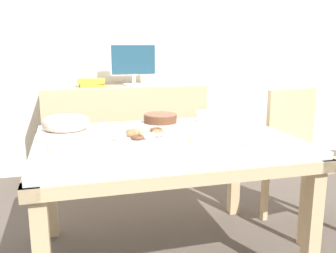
# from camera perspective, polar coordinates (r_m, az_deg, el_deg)

# --- Properties ---
(wall_back) EXTENTS (8.00, 0.10, 2.60)m
(wall_back) POSITION_cam_1_polar(r_m,az_deg,el_deg) (3.77, -7.59, 13.09)
(wall_back) COLOR silver
(wall_back) RESTS_ON ground
(dining_table) EXTENTS (1.43, 1.04, 0.74)m
(dining_table) POSITION_cam_1_polar(r_m,az_deg,el_deg) (2.10, -0.46, -3.99)
(dining_table) COLOR silver
(dining_table) RESTS_ON ground
(chair) EXTENTS (0.48, 0.48, 0.94)m
(chair) POSITION_cam_1_polar(r_m,az_deg,el_deg) (2.74, 19.52, -3.55)
(chair) COLOR #D1B284
(chair) RESTS_ON ground
(sideboard) EXTENTS (1.47, 0.44, 0.87)m
(sideboard) POSITION_cam_1_polar(r_m,az_deg,el_deg) (3.56, -6.55, -0.82)
(sideboard) COLOR #D1B284
(sideboard) RESTS_ON ground
(computer_monitor) EXTENTS (0.42, 0.20, 0.38)m
(computer_monitor) POSITION_cam_1_polar(r_m,az_deg,el_deg) (3.49, -5.29, 9.35)
(computer_monitor) COLOR silver
(computer_monitor) RESTS_ON sideboard
(book_stack) EXTENTS (0.25, 0.19, 0.07)m
(book_stack) POSITION_cam_1_polar(r_m,az_deg,el_deg) (3.45, -11.58, 6.55)
(book_stack) COLOR #B29933
(book_stack) RESTS_ON sideboard
(cake_chocolate_round) EXTENTS (0.31, 0.31, 0.07)m
(cake_chocolate_round) POSITION_cam_1_polar(r_m,az_deg,el_deg) (2.42, -1.18, 1.04)
(cake_chocolate_round) COLOR white
(cake_chocolate_round) RESTS_ON dining_table
(cake_golden_bundt) EXTENTS (0.30, 0.30, 0.09)m
(cake_golden_bundt) POSITION_cam_1_polar(r_m,az_deg,el_deg) (2.29, -15.29, 0.37)
(cake_golden_bundt) COLOR white
(cake_golden_bundt) RESTS_ON dining_table
(pastry_platter) EXTENTS (0.35, 0.35, 0.04)m
(pastry_platter) POSITION_cam_1_polar(r_m,az_deg,el_deg) (2.06, -3.49, -1.33)
(pastry_platter) COLOR white
(pastry_platter) RESTS_ON dining_table
(plate_stack) EXTENTS (0.21, 0.21, 0.06)m
(plate_stack) POSITION_cam_1_polar(r_m,az_deg,el_deg) (2.54, 6.59, 1.56)
(plate_stack) COLOR white
(plate_stack) RESTS_ON dining_table
(tealight_centre) EXTENTS (0.04, 0.04, 0.04)m
(tealight_centre) POSITION_cam_1_polar(r_m,az_deg,el_deg) (1.84, -17.81, -3.72)
(tealight_centre) COLOR silver
(tealight_centre) RESTS_ON dining_table
(tealight_near_front) EXTENTS (0.04, 0.04, 0.04)m
(tealight_near_front) POSITION_cam_1_polar(r_m,az_deg,el_deg) (1.90, 11.75, -2.90)
(tealight_near_front) COLOR silver
(tealight_near_front) RESTS_ON dining_table
(tealight_left_edge) EXTENTS (0.04, 0.04, 0.04)m
(tealight_left_edge) POSITION_cam_1_polar(r_m,az_deg,el_deg) (2.41, -6.84, 0.45)
(tealight_left_edge) COLOR silver
(tealight_left_edge) RESTS_ON dining_table
(tealight_right_edge) EXTENTS (0.04, 0.04, 0.04)m
(tealight_right_edge) POSITION_cam_1_polar(r_m,az_deg,el_deg) (1.94, 3.46, -2.37)
(tealight_right_edge) COLOR silver
(tealight_right_edge) RESTS_ON dining_table
(tealight_near_cakes) EXTENTS (0.04, 0.04, 0.04)m
(tealight_near_cakes) POSITION_cam_1_polar(r_m,az_deg,el_deg) (2.33, -8.75, 0.01)
(tealight_near_cakes) COLOR silver
(tealight_near_cakes) RESTS_ON dining_table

